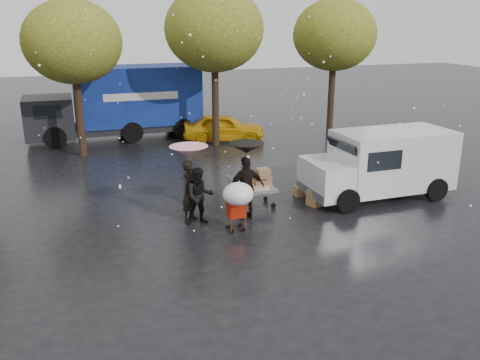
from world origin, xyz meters
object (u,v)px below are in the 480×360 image
object	(u,v)px
person_pink	(190,191)
yellow_taxi	(224,127)
shopping_cart	(238,196)
blue_truck	(121,103)
vendor_cart	(255,185)
person_black	(246,188)
white_van	(382,163)

from	to	relation	value
person_pink	yellow_taxi	size ratio (longest dim) A/B	0.47
shopping_cart	blue_truck	world-z (taller)	blue_truck
vendor_cart	shopping_cart	size ratio (longest dim) A/B	1.04
person_pink	vendor_cart	distance (m)	2.23
shopping_cart	yellow_taxi	distance (m)	11.17
person_pink	yellow_taxi	world-z (taller)	person_pink
person_black	shopping_cart	size ratio (longest dim) A/B	1.30
person_black	white_van	size ratio (longest dim) A/B	0.39
person_black	shopping_cart	distance (m)	1.11
person_pink	blue_truck	bearing A→B (deg)	52.96
person_pink	shopping_cart	distance (m)	1.69
person_pink	shopping_cart	world-z (taller)	person_pink
person_black	shopping_cart	world-z (taller)	person_black
person_pink	person_black	xyz separation A→B (m)	(1.60, -0.41, 0.04)
person_black	blue_truck	distance (m)	12.30
white_van	yellow_taxi	bearing A→B (deg)	104.68
person_pink	white_van	world-z (taller)	white_van
person_pink	vendor_cart	xyz separation A→B (m)	(2.18, 0.42, -0.19)
vendor_cart	white_van	distance (m)	4.36
vendor_cart	blue_truck	bearing A→B (deg)	103.73
person_black	person_pink	bearing A→B (deg)	-16.07
vendor_cart	yellow_taxi	bearing A→B (deg)	78.44
vendor_cart	yellow_taxi	distance (m)	9.17
blue_truck	yellow_taxi	world-z (taller)	blue_truck
white_van	blue_truck	bearing A→B (deg)	121.09
person_pink	person_black	world-z (taller)	person_black
person_black	white_van	distance (m)	4.91
shopping_cart	white_van	distance (m)	5.63
yellow_taxi	person_black	bearing A→B (deg)	-175.42
blue_truck	white_van	bearing A→B (deg)	-58.91
person_pink	shopping_cart	size ratio (longest dim) A/B	1.25
blue_truck	yellow_taxi	bearing A→B (deg)	-26.31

